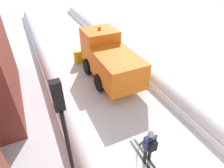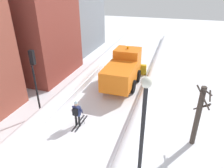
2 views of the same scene
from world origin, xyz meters
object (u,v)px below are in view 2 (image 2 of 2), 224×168
Objects in this scene: plow_truck at (123,69)px; street_lamp at (143,126)px; bare_tree_near at (198,115)px; skier at (77,113)px; traffic_light_pole at (34,72)px.

street_lamp reaches higher than plow_truck.
street_lamp is (3.26, -9.65, 1.93)m from plow_truck.
street_lamp is at bearing -122.85° from bare_tree_near.
street_lamp is (4.48, -3.15, 2.40)m from skier.
traffic_light_pole is (-2.93, 0.38, 2.19)m from skier.
traffic_light_pole is at bearing 172.67° from skier.
skier is at bearing -175.34° from bare_tree_near.
traffic_light_pole is 0.85× the size of street_lamp.
plow_truck is 1.11× the size of street_lamp.
plow_truck is at bearing 79.34° from skier.
plow_truck is 6.63m from skier.
skier is 0.33× the size of street_lamp.
bare_tree_near is (2.40, 3.71, -1.48)m from street_lamp.
bare_tree_near reaches higher than plow_truck.
street_lamp reaches higher than bare_tree_near.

